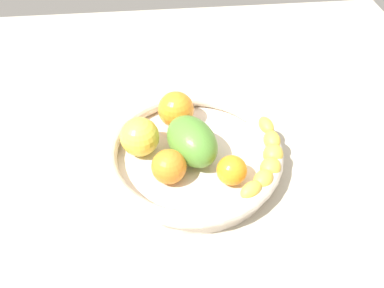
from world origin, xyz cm
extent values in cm
cube|color=#B4AC98|center=(0.00, 0.00, 1.50)|extent=(120.00, 120.00, 3.00)
cylinder|color=beige|center=(0.00, 0.00, 4.04)|extent=(29.57, 29.57, 2.07)
torus|color=beige|center=(0.00, 0.00, 6.48)|extent=(31.53, 31.53, 2.81)
ellipsoid|color=yellow|center=(-8.03, 10.71, 7.94)|extent=(4.70, 4.27, 2.40)
ellipsoid|color=yellow|center=(-10.47, 8.59, 7.53)|extent=(4.88, 4.96, 2.92)
ellipsoid|color=yellow|center=(-12.35, 5.95, 7.12)|extent=(4.96, 5.20, 3.43)
ellipsoid|color=yellow|center=(-13.56, 2.95, 7.12)|extent=(4.38, 4.81, 3.43)
ellipsoid|color=yellow|center=(-14.03, -0.24, 7.53)|extent=(3.04, 4.14, 2.92)
ellipsoid|color=yellow|center=(-13.75, -3.46, 7.94)|extent=(3.17, 4.45, 2.40)
sphere|color=orange|center=(4.25, 4.67, 7.97)|extent=(5.79, 5.79, 5.79)
sphere|color=orange|center=(-5.84, 6.16, 7.58)|extent=(5.02, 5.02, 5.02)
sphere|color=orange|center=(2.07, -8.98, 8.44)|extent=(6.74, 6.74, 6.74)
ellipsoid|color=#548E33|center=(-0.14, -0.10, 8.77)|extent=(11.59, 13.34, 7.39)
sphere|color=yellow|center=(8.84, -2.26, 8.49)|extent=(6.84, 6.84, 6.84)
camera|label=1|loc=(4.94, 47.88, 56.22)|focal=37.30mm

